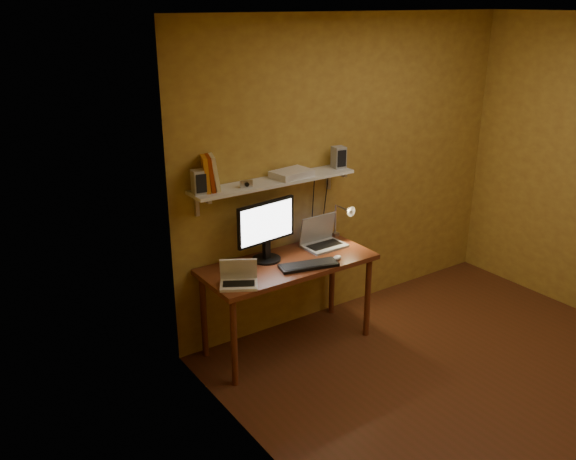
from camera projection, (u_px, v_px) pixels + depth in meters
room at (503, 221)px, 4.07m from camera, size 3.44×3.24×2.64m
desk at (288, 272)px, 4.83m from camera, size 1.40×0.60×0.75m
wall_shelf at (274, 182)px, 4.73m from camera, size 1.40×0.25×0.21m
monitor at (266, 228)px, 4.73m from camera, size 0.54×0.25×0.49m
laptop at (321, 238)px, 5.09m from camera, size 0.35×0.25×0.26m
netbook at (239, 278)px, 4.39m from camera, size 0.33×0.30×0.20m
keyboard at (309, 265)px, 4.70m from camera, size 0.48×0.26×0.02m
mouse at (337, 258)px, 4.83m from camera, size 0.10×0.08×0.03m
desk_lamp at (344, 217)px, 5.17m from camera, size 0.09×0.23×0.38m
speaker_left at (199, 182)px, 4.36m from camera, size 0.11×0.11×0.17m
speaker_right at (339, 157)px, 5.03m from camera, size 0.11×0.11×0.18m
books at (210, 173)px, 4.42m from camera, size 0.19×0.19×0.26m
shelf_camera at (246, 184)px, 4.52m from camera, size 0.10×0.06×0.06m
router at (292, 173)px, 4.79m from camera, size 0.34×0.25×0.05m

